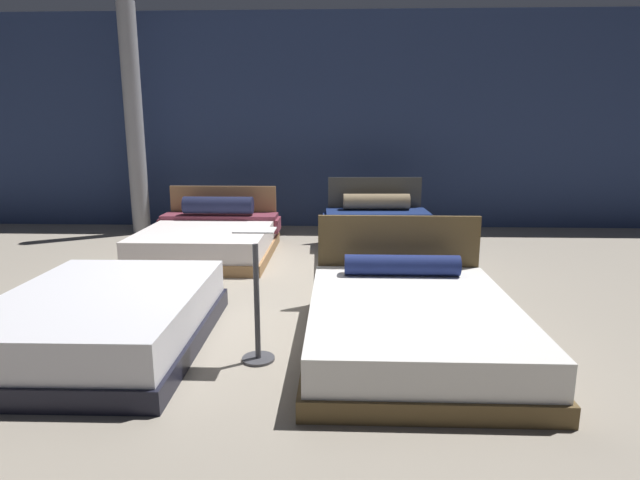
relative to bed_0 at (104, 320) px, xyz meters
name	(u,v)px	position (x,y,z in m)	size (l,w,h in m)	color
ground_plane	(282,294)	(1.22, 1.34, -0.23)	(18.00, 18.00, 0.02)	gray
showroom_back_wall	(305,122)	(1.22, 5.10, 1.53)	(18.00, 0.06, 3.50)	navy
bed_0	(104,320)	(0.00, 0.00, 0.00)	(1.52, 2.00, 0.44)	black
bed_1	(411,322)	(2.36, 0.06, -0.01)	(1.59, 2.10, 0.87)	brown
bed_2	(210,239)	(0.09, 2.93, 0.01)	(1.71, 1.96, 0.83)	#966E45
bed_3	(382,238)	(2.36, 2.92, 0.04)	(1.57, 2.14, 0.96)	#333330
price_sign	(257,312)	(1.22, -0.21, 0.16)	(0.28, 0.24, 0.97)	#3F3F44
support_pillar	(134,122)	(-1.39, 4.40, 1.53)	(0.28, 0.28, 3.50)	#99999E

